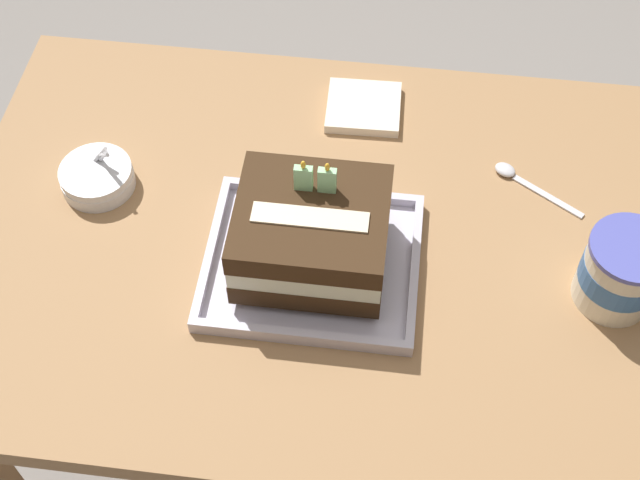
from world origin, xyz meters
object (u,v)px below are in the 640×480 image
(serving_spoon_near_tray, at_px, (516,176))
(bowl_stack, at_px, (97,177))
(napkin_pile, at_px, (364,107))
(birthday_cake, at_px, (312,234))
(foil_tray, at_px, (312,263))
(ice_cream_tub, at_px, (621,271))

(serving_spoon_near_tray, bearing_deg, bowl_stack, -171.77)
(bowl_stack, distance_m, napkin_pile, 0.44)
(birthday_cake, distance_m, serving_spoon_near_tray, 0.36)
(birthday_cake, relative_size, serving_spoon_near_tray, 1.47)
(birthday_cake, bearing_deg, foil_tray, -90.00)
(bowl_stack, height_order, serving_spoon_near_tray, bowl_stack)
(foil_tray, height_order, napkin_pile, foil_tray)
(bowl_stack, relative_size, ice_cream_tub, 0.96)
(foil_tray, relative_size, bowl_stack, 2.72)
(ice_cream_tub, relative_size, napkin_pile, 0.95)
(birthday_cake, height_order, serving_spoon_near_tray, birthday_cake)
(ice_cream_tub, xyz_separation_m, napkin_pile, (-0.38, 0.31, -0.05))
(birthday_cake, xyz_separation_m, bowl_stack, (-0.34, 0.11, -0.06))
(ice_cream_tub, height_order, serving_spoon_near_tray, ice_cream_tub)
(napkin_pile, bearing_deg, serving_spoon_near_tray, -25.10)
(foil_tray, bearing_deg, napkin_pile, 82.11)
(bowl_stack, bearing_deg, foil_tray, -17.63)
(foil_tray, height_order, bowl_stack, bowl_stack)
(serving_spoon_near_tray, xyz_separation_m, napkin_pile, (-0.25, 0.12, 0.00))
(serving_spoon_near_tray, bearing_deg, napkin_pile, 154.90)
(birthday_cake, xyz_separation_m, serving_spoon_near_tray, (0.29, 0.20, -0.07))
(foil_tray, distance_m, bowl_stack, 0.36)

